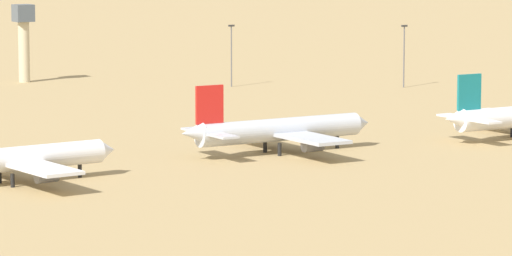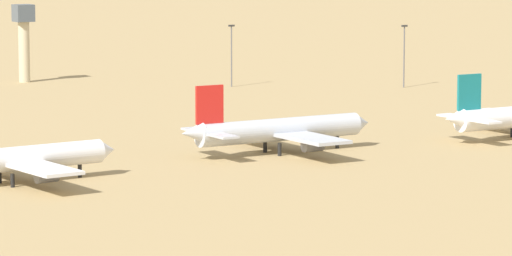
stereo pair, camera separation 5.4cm
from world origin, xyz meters
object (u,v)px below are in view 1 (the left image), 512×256
(light_pole_east, at_px, (404,52))
(parked_jet_teal_1, at_px, (12,159))
(parked_jet_red_2, at_px, (278,130))
(control_tower, at_px, (24,35))
(light_pole_west, at_px, (231,51))

(light_pole_east, bearing_deg, parked_jet_teal_1, -147.16)
(parked_jet_red_2, bearing_deg, parked_jet_teal_1, -172.87)
(control_tower, bearing_deg, parked_jet_red_2, -93.27)
(parked_jet_red_2, xyz_separation_m, control_tower, (8.92, 156.19, 8.80))
(control_tower, height_order, light_pole_west, control_tower)
(parked_jet_red_2, bearing_deg, light_pole_east, 42.55)
(light_pole_west, bearing_deg, control_tower, 137.48)
(parked_jet_teal_1, xyz_separation_m, light_pole_west, (111.21, 123.20, 5.54))
(parked_jet_teal_1, bearing_deg, parked_jet_red_2, 2.74)
(control_tower, xyz_separation_m, light_pole_west, (44.93, -41.20, -3.56))
(parked_jet_teal_1, bearing_deg, light_pole_west, 42.52)
(parked_jet_teal_1, relative_size, parked_jet_red_2, 0.94)
(control_tower, distance_m, light_pole_east, 108.27)
(parked_jet_teal_1, bearing_deg, light_pole_east, 27.43)
(parked_jet_teal_1, distance_m, control_tower, 177.49)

